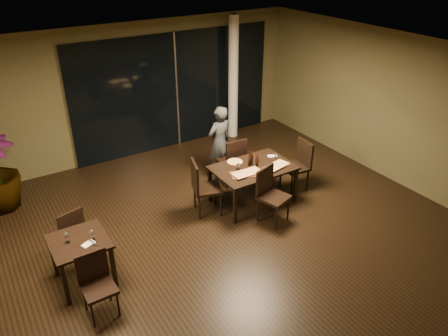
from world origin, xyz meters
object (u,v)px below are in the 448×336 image
chair_main_near (270,192)px  chair_main_left (202,185)px  main_table (253,170)px  bottle_c (251,158)px  chair_side_far (70,231)px  diner (219,142)px  side_table (80,247)px  chair_side_near (96,281)px  bottle_a (250,159)px  bottle_b (257,160)px  chair_main_right (299,163)px  chair_main_far (233,159)px

chair_main_near → chair_main_left: size_ratio=0.97×
main_table → bottle_c: size_ratio=5.36×
main_table → chair_side_far: 3.40m
chair_main_near → diner: bearing=69.4°
main_table → side_table: 3.44m
side_table → chair_main_left: bearing=15.4°
main_table → bottle_c: 0.24m
main_table → chair_side_far: size_ratio=1.66×
main_table → diner: diner is taller
chair_main_left → chair_side_near: (-2.38, -1.33, -0.08)m
chair_side_far → bottle_a: 3.39m
main_table → chair_main_near: size_ratio=1.47×
chair_side_far → bottle_b: (3.47, -0.17, 0.37)m
chair_main_right → chair_side_near: size_ratio=1.12×
main_table → chair_main_left: size_ratio=1.42×
chair_main_far → chair_main_right: (1.03, -0.83, 0.00)m
chair_main_near → chair_main_left: chair_main_left is taller
diner → chair_main_right: bearing=120.9°
chair_main_far → chair_main_right: size_ratio=1.00×
diner → bottle_c: (0.03, -1.10, 0.11)m
side_table → bottle_b: bearing=7.9°
chair_main_left → side_table: bearing=122.0°
diner → chair_main_left: bearing=36.6°
chair_main_left → bottle_a: (0.99, -0.07, 0.30)m
side_table → chair_main_left: (2.39, 0.66, -0.03)m
side_table → bottle_c: bottle_c is taller
chair_main_right → bottle_b: (-1.00, 0.05, 0.30)m
bottle_a → bottle_b: bottle_a is taller
bottle_b → bottle_c: bottle_c is taller
side_table → bottle_a: (3.38, 0.59, 0.27)m
diner → main_table: bearing=80.7°
chair_side_near → bottle_c: (3.42, 1.28, 0.38)m
chair_main_near → main_table: bearing=64.0°
side_table → chair_side_far: bearing=89.4°
chair_main_far → bottle_b: size_ratio=4.10×
bottle_c → chair_main_far: bearing=88.2°
chair_main_left → bottle_c: 1.09m
chair_main_left → bottle_a: bearing=-77.5°
bottle_b → bottle_c: (-0.05, 0.12, 0.02)m
side_table → chair_main_near: (3.31, -0.15, -0.05)m
bottle_a → bottle_c: bearing=21.4°
bottle_a → chair_main_far: bearing=84.0°
chair_main_far → diner: size_ratio=0.65×
diner → bottle_c: 1.10m
chair_side_far → bottle_b: 3.49m
chair_side_near → chair_main_right: bearing=13.2°
chair_main_near → bottle_a: (0.07, 0.74, 0.32)m
side_table → bottle_c: (3.43, 0.61, 0.27)m
chair_main_left → diner: diner is taller
chair_main_far → diner: diner is taller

